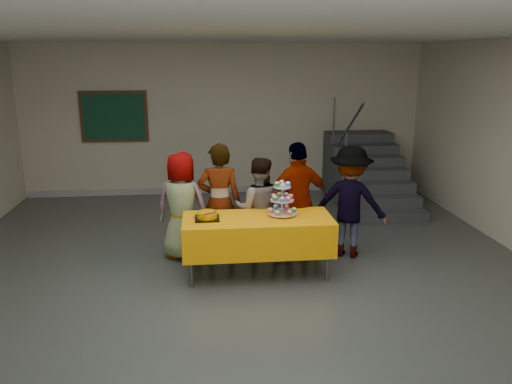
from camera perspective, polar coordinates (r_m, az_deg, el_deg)
room_shell at (r=5.15m, az=-1.39°, el=8.60°), size 10.00×10.04×3.02m
bake_table at (r=6.34m, az=0.19°, el=-4.78°), size 1.88×0.78×0.77m
cupcake_stand at (r=6.33m, az=3.01°, el=-1.09°), size 0.38×0.38×0.44m
bear_cake at (r=6.23m, az=-5.61°, el=-2.57°), size 0.32×0.36×0.12m
schoolchild_a at (r=6.91m, az=-8.45°, el=-1.59°), size 0.84×0.68×1.50m
schoolchild_b at (r=6.80m, az=-4.20°, el=-1.17°), size 0.61×0.42×1.63m
schoolchild_c at (r=6.83m, az=0.31°, el=-1.92°), size 0.76×0.63×1.43m
schoolchild_d at (r=6.85m, az=4.84°, el=-1.04°), size 1.03×0.63×1.63m
schoolchild_e at (r=7.03m, az=10.69°, el=-1.12°), size 1.16×0.94×1.57m
staircase at (r=9.97m, az=12.37°, el=1.83°), size 1.30×2.40×2.04m
noticeboard at (r=10.26m, az=-15.92°, el=8.28°), size 1.30×0.05×1.00m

